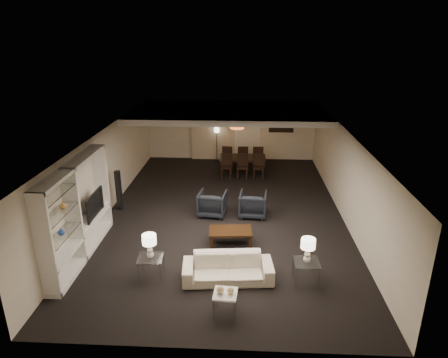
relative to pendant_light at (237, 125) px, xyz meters
name	(u,v)px	position (x,y,z in m)	size (l,w,h in m)	color
floor	(224,213)	(-0.30, -3.50, -1.92)	(11.00, 11.00, 0.00)	black
ceiling	(224,132)	(-0.30, -3.50, 0.58)	(7.00, 11.00, 0.02)	silver
wall_back	(231,130)	(-0.30, 2.00, -0.67)	(7.00, 0.02, 2.50)	beige
wall_front	(206,288)	(-0.30, -9.00, -0.67)	(7.00, 0.02, 2.50)	beige
wall_left	(106,172)	(-3.80, -3.50, -0.67)	(0.02, 11.00, 2.50)	beige
wall_right	(346,176)	(3.20, -3.50, -0.67)	(0.02, 11.00, 2.50)	beige
ceiling_soffit	(229,112)	(-0.30, 0.00, 0.48)	(7.00, 4.00, 0.20)	silver
curtains	(209,131)	(-1.20, 1.92, -0.72)	(1.50, 0.12, 2.40)	beige
door	(247,135)	(0.40, 1.97, -0.87)	(0.90, 0.05, 2.10)	silver
painting	(281,124)	(1.80, 1.96, -0.37)	(0.95, 0.04, 0.65)	#142D38
media_unit	(78,212)	(-3.61, -6.10, -0.74)	(0.38, 3.40, 2.35)	white
pendant_light	(237,125)	(0.00, 0.00, 0.00)	(0.52, 0.52, 0.24)	#D8591E
sofa	(228,268)	(-0.04, -6.92, -1.63)	(1.97, 0.77, 0.58)	beige
coffee_table	(230,237)	(-0.04, -5.32, -1.73)	(1.08, 0.63, 0.39)	#311C0D
armchair_left	(212,203)	(-0.64, -3.62, -1.55)	(0.78, 0.81, 0.73)	black
armchair_right	(253,204)	(0.56, -3.62, -1.55)	(0.78, 0.81, 0.73)	black
side_table_left	(151,267)	(-1.74, -6.92, -1.67)	(0.54, 0.54, 0.50)	white
side_table_right	(306,272)	(1.66, -6.92, -1.67)	(0.54, 0.54, 0.50)	white
table_lamp_left	(150,246)	(-1.74, -6.92, -1.14)	(0.31, 0.31, 0.56)	beige
table_lamp_right	(308,251)	(1.66, -6.92, -1.14)	(0.31, 0.31, 0.56)	#EEE3C9
marble_table	(225,303)	(-0.04, -8.02, -1.69)	(0.45, 0.45, 0.45)	white
gold_gourd_a	(220,290)	(-0.14, -8.02, -1.40)	(0.14, 0.14, 0.14)	#EBBD7C
gold_gourd_b	(231,290)	(0.06, -8.02, -1.41)	(0.13, 0.13, 0.13)	#E3BA78
television	(91,204)	(-3.58, -5.39, -0.86)	(0.14, 1.07, 0.62)	black
vase_blue	(61,232)	(-3.61, -7.01, -0.78)	(0.15, 0.15, 0.16)	#244B9C
vase_amber	(63,205)	(-3.61, -6.76, -0.27)	(0.17, 0.17, 0.17)	#CD8B44
floor_speaker	(119,191)	(-3.50, -3.41, -1.29)	(0.14, 0.14, 1.26)	black
dining_table	(243,165)	(0.22, 0.21, -1.61)	(1.75, 0.98, 0.62)	black
chair_nl	(226,166)	(-0.38, -0.44, -1.46)	(0.42, 0.42, 0.92)	black
chair_nm	(242,167)	(0.22, -0.44, -1.46)	(0.42, 0.42, 0.92)	black
chair_nr	(259,167)	(0.82, -0.44, -1.46)	(0.42, 0.42, 0.92)	black
chair_fl	(228,156)	(-0.38, 0.86, -1.46)	(0.42, 0.42, 0.92)	black
chair_fm	(243,156)	(0.22, 0.86, -1.46)	(0.42, 0.42, 0.92)	black
chair_fr	(258,157)	(0.82, 0.86, -1.46)	(0.42, 0.42, 0.92)	black
floor_lamp	(217,144)	(-0.87, 1.70, -1.21)	(0.20, 0.20, 1.41)	black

